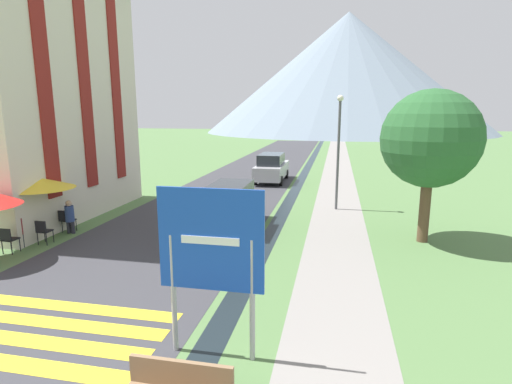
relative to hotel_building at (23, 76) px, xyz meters
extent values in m
plane|color=#517542|center=(9.39, 8.00, -5.91)|extent=(160.00, 160.00, 0.00)
cube|color=#38383D|center=(6.89, 18.00, -5.90)|extent=(6.40, 60.00, 0.01)
cube|color=gray|center=(12.99, 18.00, -5.90)|extent=(2.20, 60.00, 0.01)
cube|color=black|center=(10.59, 18.00, -5.90)|extent=(0.60, 60.00, 0.00)
cube|color=yellow|center=(6.89, -8.78, -5.90)|extent=(5.44, 0.44, 0.01)
cube|color=yellow|center=(6.89, -8.08, -5.90)|extent=(5.44, 0.44, 0.01)
cube|color=yellow|center=(6.89, -7.38, -5.90)|extent=(5.44, 0.44, 0.01)
cone|color=slate|center=(14.39, 78.22, 6.83)|extent=(61.46, 61.46, 25.47)
cube|color=beige|center=(-0.01, 0.00, -0.43)|extent=(5.57, 8.50, 10.94)
cube|color=maroon|center=(2.81, -2.34, -0.43)|extent=(0.06, 0.70, 8.21)
cube|color=maroon|center=(2.81, 0.00, -0.43)|extent=(0.06, 0.70, 8.21)
cube|color=maroon|center=(2.81, 2.34, -0.43)|extent=(0.06, 0.70, 8.21)
cylinder|color=#9E9EA3|center=(9.99, -8.48, -4.76)|extent=(0.10, 0.10, 2.28)
cylinder|color=#9E9EA3|center=(11.48, -8.48, -4.76)|extent=(0.10, 0.10, 2.28)
cube|color=#1947B7|center=(10.74, -8.50, -3.67)|extent=(1.93, 0.05, 1.86)
cube|color=white|center=(10.74, -8.53, -3.67)|extent=(1.06, 0.02, 0.14)
cube|color=#846647|center=(10.59, -9.69, -5.48)|extent=(1.70, 0.08, 0.45)
cube|color=black|center=(8.99, -0.59, -5.19)|extent=(1.61, 4.40, 0.84)
cube|color=#23282D|center=(8.99, -0.81, -4.43)|extent=(1.37, 2.42, 0.68)
cylinder|color=black|center=(8.23, 0.78, -5.61)|extent=(0.18, 0.60, 0.60)
cylinder|color=black|center=(9.76, 0.78, -5.61)|extent=(0.18, 0.60, 0.60)
cylinder|color=black|center=(8.23, -1.95, -5.61)|extent=(0.18, 0.60, 0.60)
cylinder|color=black|center=(9.76, -1.95, -5.61)|extent=(0.18, 0.60, 0.60)
cube|color=#B2B2B7|center=(8.78, 10.38, -5.19)|extent=(1.68, 4.58, 0.84)
cube|color=#23282D|center=(8.78, 10.15, -4.43)|extent=(1.43, 2.52, 0.68)
cylinder|color=black|center=(7.98, 11.80, -5.61)|extent=(0.18, 0.60, 0.60)
cylinder|color=black|center=(9.58, 11.80, -5.61)|extent=(0.18, 0.60, 0.60)
cylinder|color=black|center=(7.98, 8.96, -5.61)|extent=(0.18, 0.60, 0.60)
cylinder|color=black|center=(9.58, 8.96, -5.61)|extent=(0.18, 0.60, 0.60)
cube|color=black|center=(3.19, -3.50, -5.46)|extent=(0.40, 0.40, 0.04)
cube|color=black|center=(3.19, -3.68, -5.26)|extent=(0.40, 0.04, 0.40)
cylinder|color=black|center=(3.02, -3.33, -5.68)|extent=(0.03, 0.03, 0.45)
cylinder|color=black|center=(3.36, -3.33, -5.68)|extent=(0.03, 0.03, 0.45)
cylinder|color=black|center=(3.02, -3.67, -5.68)|extent=(0.03, 0.03, 0.45)
cylinder|color=black|center=(3.36, -3.67, -5.68)|extent=(0.03, 0.03, 0.45)
cube|color=black|center=(2.94, -2.08, -5.46)|extent=(0.40, 0.40, 0.04)
cube|color=black|center=(2.94, -2.26, -5.26)|extent=(0.40, 0.04, 0.40)
cylinder|color=black|center=(2.77, -1.91, -5.68)|extent=(0.03, 0.03, 0.45)
cylinder|color=black|center=(3.11, -1.91, -5.68)|extent=(0.03, 0.03, 0.45)
cylinder|color=black|center=(2.77, -2.25, -5.68)|extent=(0.03, 0.03, 0.45)
cylinder|color=black|center=(3.11, -2.25, -5.68)|extent=(0.03, 0.03, 0.45)
cube|color=black|center=(2.75, -4.51, -5.46)|extent=(0.40, 0.40, 0.04)
cube|color=black|center=(2.75, -4.69, -5.26)|extent=(0.40, 0.04, 0.40)
cylinder|color=black|center=(2.58, -4.34, -5.68)|extent=(0.03, 0.03, 0.45)
cylinder|color=black|center=(2.92, -4.34, -5.68)|extent=(0.03, 0.03, 0.45)
cylinder|color=black|center=(2.58, -4.68, -5.68)|extent=(0.03, 0.03, 0.45)
cylinder|color=black|center=(2.92, -4.68, -5.68)|extent=(0.03, 0.03, 0.45)
cube|color=black|center=(3.09, -2.11, -5.46)|extent=(0.40, 0.40, 0.04)
cube|color=black|center=(3.09, -2.29, -5.26)|extent=(0.40, 0.04, 0.40)
cylinder|color=black|center=(2.92, -1.94, -5.68)|extent=(0.03, 0.03, 0.45)
cylinder|color=black|center=(3.26, -1.94, -5.68)|extent=(0.03, 0.03, 0.45)
cylinder|color=black|center=(2.92, -2.28, -5.68)|extent=(0.03, 0.03, 0.45)
cylinder|color=black|center=(3.26, -2.28, -5.68)|extent=(0.03, 0.03, 0.45)
cylinder|color=#B7B2A8|center=(2.70, -2.87, -4.86)|extent=(0.06, 0.06, 2.08)
cone|color=yellow|center=(2.70, -2.87, -3.92)|extent=(2.28, 2.28, 0.38)
cylinder|color=#282833|center=(2.53, -4.02, -5.68)|extent=(0.14, 0.14, 0.46)
cylinder|color=#282833|center=(2.71, -4.02, -5.68)|extent=(0.14, 0.14, 0.46)
cylinder|color=maroon|center=(2.62, -4.02, -5.17)|extent=(0.32, 0.32, 0.55)
sphere|color=#9E755B|center=(2.62, -4.02, -4.80)|extent=(0.22, 0.22, 0.22)
cylinder|color=#282833|center=(3.18, -2.27, -5.68)|extent=(0.14, 0.14, 0.46)
cylinder|color=#282833|center=(3.36, -2.27, -5.68)|extent=(0.14, 0.14, 0.46)
cylinder|color=navy|center=(3.27, -2.27, -5.15)|extent=(0.32, 0.32, 0.58)
sphere|color=tan|center=(3.27, -2.27, -4.76)|extent=(0.22, 0.22, 0.22)
cylinder|color=#515156|center=(12.92, 3.51, -3.45)|extent=(0.12, 0.12, 4.91)
sphere|color=silver|center=(12.92, 3.51, -0.87)|extent=(0.28, 0.28, 0.28)
cylinder|color=brown|center=(15.89, -0.68, -4.82)|extent=(0.36, 0.36, 2.18)
sphere|color=#285B2D|center=(15.89, -0.68, -2.34)|extent=(3.27, 3.27, 3.27)
camera|label=1|loc=(12.84, -14.89, -1.47)|focal=28.00mm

